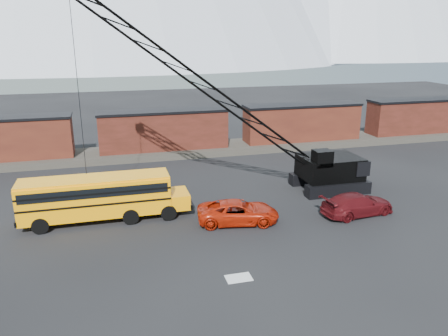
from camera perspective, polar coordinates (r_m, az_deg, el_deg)
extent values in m
plane|color=black|center=(27.39, -1.55, -10.12)|extent=(160.00, 160.00, 0.00)
cube|color=white|center=(363.75, -14.75, 16.50)|extent=(800.00, 80.00, 24.00)
cube|color=#49433C|center=(47.63, -7.76, 2.14)|extent=(120.00, 5.00, 0.70)
cube|color=#401912|center=(47.89, -27.24, 3.36)|extent=(13.50, 2.90, 4.00)
cube|color=black|center=(47.54, -22.03, 1.81)|extent=(2.20, 2.40, 0.60)
cube|color=#572018|center=(47.08, -7.88, 4.90)|extent=(13.50, 2.90, 4.00)
cube|color=black|center=(46.70, -7.98, 7.36)|extent=(13.70, 3.10, 0.25)
cube|color=black|center=(47.16, -12.86, 2.53)|extent=(2.20, 2.40, 0.60)
cube|color=black|center=(48.14, -2.83, 3.24)|extent=(2.20, 2.40, 0.60)
cube|color=#401912|center=(51.50, 10.15, 5.84)|extent=(13.50, 2.90, 4.00)
cube|color=black|center=(51.15, 10.27, 8.10)|extent=(13.70, 3.10, 0.25)
cube|color=black|center=(50.24, 5.69, 3.76)|extent=(2.20, 2.40, 0.60)
cube|color=black|center=(53.73, 14.13, 4.20)|extent=(2.20, 2.40, 0.60)
cube|color=#572018|center=(59.99, 24.23, 6.19)|extent=(13.50, 2.90, 4.00)
cube|color=black|center=(59.69, 24.47, 8.11)|extent=(13.70, 3.10, 0.25)
cube|color=black|center=(57.77, 20.77, 4.49)|extent=(2.20, 2.40, 0.60)
cube|color=black|center=(63.00, 27.03, 4.70)|extent=(2.20, 2.40, 0.60)
cube|color=silver|center=(24.13, 1.93, -14.15)|extent=(1.40, 0.90, 0.02)
cube|color=#FF9B05|center=(31.35, -16.37, -3.62)|extent=(10.00, 2.50, 2.50)
cube|color=#FF9B05|center=(31.88, -6.16, -4.00)|extent=(1.60, 2.30, 1.10)
cube|color=#FF9B05|center=(30.93, -16.57, -1.37)|extent=(10.00, 2.30, 0.18)
cube|color=black|center=(29.93, -16.51, -3.20)|extent=(9.60, 0.05, 0.65)
cube|color=black|center=(32.32, -16.45, -1.69)|extent=(9.60, 0.05, 0.65)
cube|color=black|center=(32.11, -4.64, -4.37)|extent=(0.15, 2.45, 0.35)
cube|color=black|center=(32.30, -25.23, -5.90)|extent=(0.15, 2.50, 0.35)
cylinder|color=black|center=(31.10, -22.88, -6.98)|extent=(1.10, 0.35, 1.10)
cylinder|color=black|center=(33.20, -22.40, -5.40)|extent=(1.10, 0.35, 1.10)
cylinder|color=black|center=(30.73, -12.09, -6.23)|extent=(1.10, 0.35, 1.10)
cylinder|color=black|center=(32.86, -12.33, -4.68)|extent=(1.10, 0.35, 1.10)
cylinder|color=black|center=(30.92, -7.26, -5.82)|extent=(1.10, 0.35, 1.10)
cylinder|color=black|center=(33.04, -7.82, -4.31)|extent=(1.10, 0.35, 1.10)
imported|color=#B31E08|center=(30.25, 1.86, -5.75)|extent=(5.98, 3.54, 1.56)
imported|color=#4F0E12|center=(32.94, 17.03, -4.54)|extent=(5.72, 2.90, 1.59)
cube|color=black|center=(36.55, 14.68, -2.68)|extent=(5.50, 1.00, 1.00)
cube|color=black|center=(39.20, 12.41, -1.17)|extent=(5.50, 1.00, 1.00)
cube|color=black|center=(37.44, 13.65, 0.13)|extent=(4.80, 3.60, 1.80)
cube|color=black|center=(38.37, 16.30, 0.64)|extent=(1.20, 3.80, 1.20)
cube|color=black|center=(35.46, 12.70, 1.26)|extent=(1.40, 1.20, 1.30)
cube|color=black|center=(34.99, 13.11, 1.02)|extent=(1.20, 0.06, 0.90)
cylinder|color=black|center=(30.88, -18.27, 7.18)|extent=(0.04, 0.04, 15.02)
cube|color=black|center=(32.84, -17.09, -5.46)|extent=(0.25, 0.25, 0.50)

